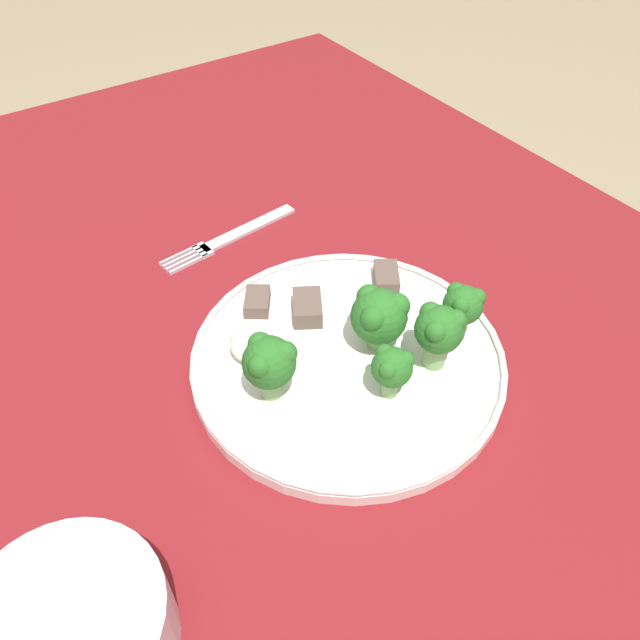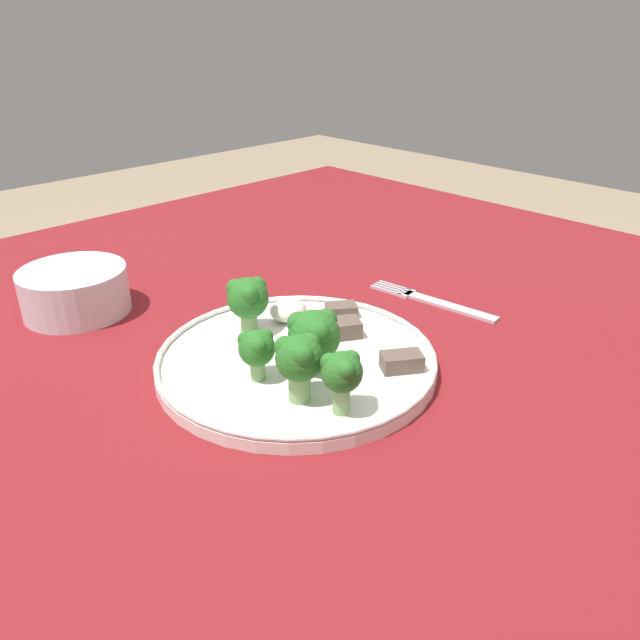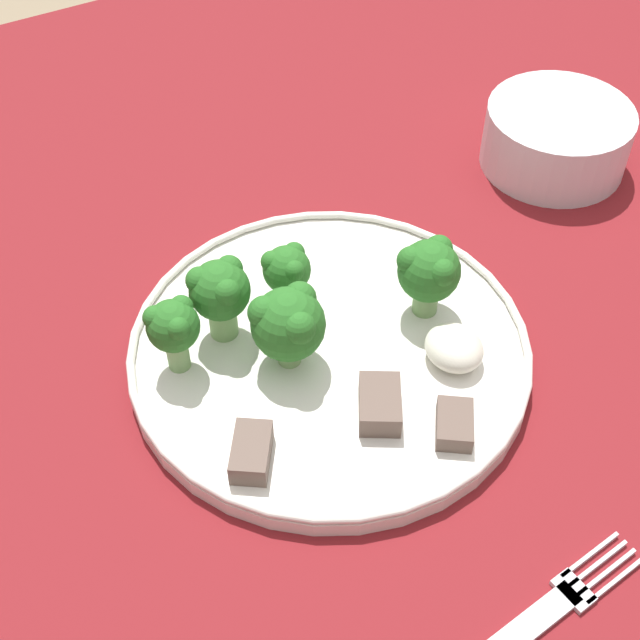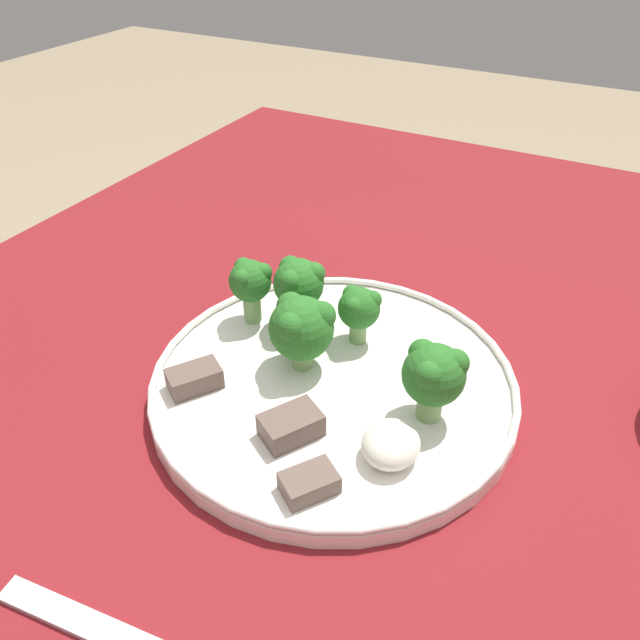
% 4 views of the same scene
% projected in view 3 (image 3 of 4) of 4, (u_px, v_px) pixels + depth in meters
% --- Properties ---
extents(table, '(1.26, 1.06, 0.77)m').
position_uv_depth(table, '(467.00, 432.00, 0.71)').
color(table, maroon).
rests_on(table, ground_plane).
extents(dinner_plate, '(0.28, 0.28, 0.02)m').
position_uv_depth(dinner_plate, '(329.00, 350.00, 0.63)').
color(dinner_plate, white).
rests_on(dinner_plate, table).
extents(fork, '(0.04, 0.17, 0.00)m').
position_uv_depth(fork, '(525.00, 629.00, 0.50)').
color(fork, silver).
rests_on(fork, table).
extents(cream_bowl, '(0.13, 0.13, 0.05)m').
position_uv_depth(cream_bowl, '(556.00, 139.00, 0.77)').
color(cream_bowl, silver).
rests_on(cream_bowl, table).
extents(broccoli_floret_near_rim_left, '(0.04, 0.04, 0.06)m').
position_uv_depth(broccoli_floret_near_rim_left, '(220.00, 291.00, 0.61)').
color(broccoli_floret_near_rim_left, '#7FA866').
rests_on(broccoli_floret_near_rim_left, dinner_plate).
extents(broccoli_floret_center_left, '(0.05, 0.05, 0.06)m').
position_uv_depth(broccoli_floret_center_left, '(429.00, 271.00, 0.62)').
color(broccoli_floret_center_left, '#7FA866').
rests_on(broccoli_floret_center_left, dinner_plate).
extents(broccoli_floret_back_left, '(0.05, 0.05, 0.06)m').
position_uv_depth(broccoli_floret_back_left, '(288.00, 323.00, 0.59)').
color(broccoli_floret_back_left, '#7FA866').
rests_on(broccoli_floret_back_left, dinner_plate).
extents(broccoli_floret_front_left, '(0.04, 0.04, 0.05)m').
position_uv_depth(broccoli_floret_front_left, '(287.00, 270.00, 0.63)').
color(broccoli_floret_front_left, '#7FA866').
rests_on(broccoli_floret_front_left, dinner_plate).
extents(broccoli_floret_center_back, '(0.04, 0.04, 0.06)m').
position_uv_depth(broccoli_floret_center_back, '(173.00, 327.00, 0.59)').
color(broccoli_floret_center_back, '#7FA866').
rests_on(broccoli_floret_center_back, dinner_plate).
extents(meat_slice_front_slice, '(0.05, 0.04, 0.02)m').
position_uv_depth(meat_slice_front_slice, '(380.00, 404.00, 0.58)').
color(meat_slice_front_slice, brown).
rests_on(meat_slice_front_slice, dinner_plate).
extents(meat_slice_middle_slice, '(0.04, 0.04, 0.01)m').
position_uv_depth(meat_slice_middle_slice, '(454.00, 424.00, 0.58)').
color(meat_slice_middle_slice, brown).
rests_on(meat_slice_middle_slice, dinner_plate).
extents(meat_slice_rear_slice, '(0.05, 0.04, 0.02)m').
position_uv_depth(meat_slice_rear_slice, '(251.00, 452.00, 0.56)').
color(meat_slice_rear_slice, brown).
rests_on(meat_slice_rear_slice, dinner_plate).
extents(sauce_dollop, '(0.04, 0.04, 0.02)m').
position_uv_depth(sauce_dollop, '(454.00, 348.00, 0.61)').
color(sauce_dollop, silver).
rests_on(sauce_dollop, dinner_plate).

